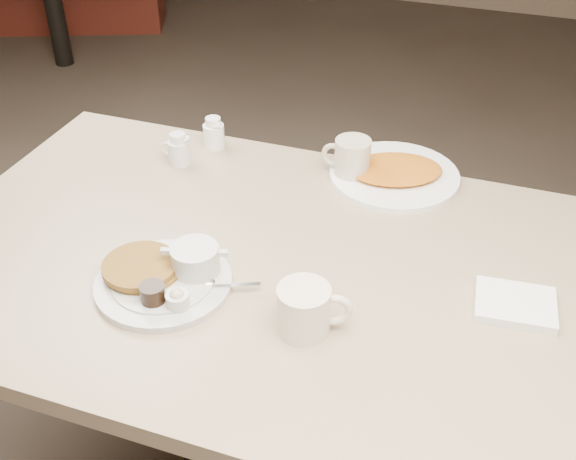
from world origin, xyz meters
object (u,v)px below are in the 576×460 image
(coffee_mug_far, at_px, (351,159))
(diner_table, at_px, (285,326))
(coffee_mug_near, at_px, (306,309))
(creamer_right, at_px, (214,133))
(main_plate, at_px, (166,275))
(creamer_left, at_px, (179,150))
(hash_plate, at_px, (394,173))

(coffee_mug_far, bearing_deg, diner_table, -95.92)
(coffee_mug_near, distance_m, creamer_right, 0.69)
(diner_table, relative_size, main_plate, 4.37)
(coffee_mug_far, xyz_separation_m, creamer_left, (-0.41, -0.07, -0.01))
(creamer_left, height_order, creamer_right, same)
(main_plate, height_order, coffee_mug_far, coffee_mug_far)
(coffee_mug_far, relative_size, creamer_right, 1.55)
(creamer_right, xyz_separation_m, hash_plate, (0.46, -0.00, -0.02))
(hash_plate, bearing_deg, diner_table, -109.21)
(main_plate, distance_m, creamer_right, 0.54)
(main_plate, height_order, coffee_mug_near, coffee_mug_near)
(coffee_mug_near, distance_m, creamer_left, 0.65)
(coffee_mug_near, distance_m, hash_plate, 0.55)
(hash_plate, bearing_deg, coffee_mug_near, -94.18)
(main_plate, distance_m, coffee_mug_near, 0.29)
(creamer_left, xyz_separation_m, creamer_right, (0.05, 0.10, -0.00))
(coffee_mug_near, bearing_deg, creamer_left, 136.48)
(creamer_right, bearing_deg, creamer_left, -113.66)
(creamer_left, bearing_deg, diner_table, -37.45)
(coffee_mug_near, height_order, creamer_right, coffee_mug_near)
(main_plate, bearing_deg, creamer_left, 113.44)
(coffee_mug_near, height_order, creamer_left, coffee_mug_near)
(coffee_mug_far, relative_size, creamer_left, 1.55)
(main_plate, distance_m, coffee_mug_far, 0.54)
(hash_plate, bearing_deg, coffee_mug_far, -162.15)
(coffee_mug_far, xyz_separation_m, creamer_right, (-0.36, 0.03, -0.01))
(diner_table, bearing_deg, creamer_right, 129.99)
(coffee_mug_far, bearing_deg, creamer_right, 174.92)
(diner_table, xyz_separation_m, creamer_right, (-0.33, 0.39, 0.21))
(main_plate, height_order, creamer_left, creamer_left)
(creamer_left, bearing_deg, coffee_mug_near, -43.52)
(diner_table, relative_size, coffee_mug_near, 10.39)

